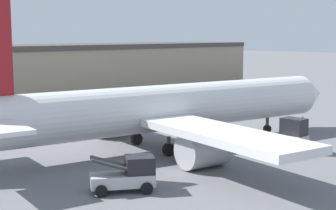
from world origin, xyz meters
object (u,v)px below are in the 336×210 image
object	(u,v)px
airplane	(157,109)
ground_crew_worker	(302,125)
baggage_tug	(290,137)
belt_loader_truck	(127,175)

from	to	relation	value
airplane	ground_crew_worker	bearing A→B (deg)	-10.47
airplane	baggage_tug	size ratio (longest dim) A/B	12.76
airplane	ground_crew_worker	distance (m)	13.48
airplane	belt_loader_truck	bearing A→B (deg)	-131.81
airplane	baggage_tug	xyz separation A→B (m)	(5.91, -7.62, -1.87)
airplane	belt_loader_truck	size ratio (longest dim) A/B	9.47
baggage_tug	ground_crew_worker	bearing A→B (deg)	24.05
airplane	belt_loader_truck	world-z (taller)	airplane
ground_crew_worker	belt_loader_truck	distance (m)	20.74
baggage_tug	belt_loader_truck	bearing A→B (deg)	176.03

